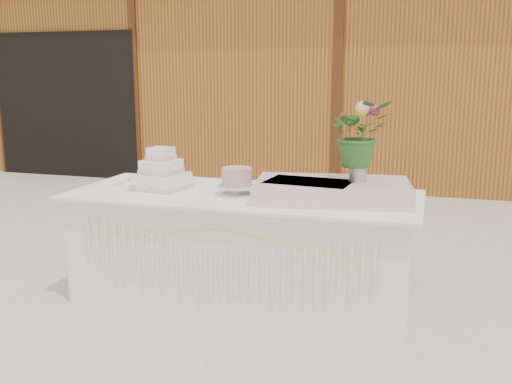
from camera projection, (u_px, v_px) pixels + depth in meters
ground at (244, 298)px, 4.08m from camera, size 80.00×80.00×0.00m
barn at (357, 68)px, 9.35m from camera, size 12.60×4.60×3.30m
cake_table at (243, 247)px, 4.00m from camera, size 2.40×1.00×0.77m
wedding_cake at (162, 175)px, 4.06m from camera, size 0.38×0.38×0.30m
pink_cake_stand at (237, 180)px, 3.84m from camera, size 0.26×0.26×0.19m
satin_runner at (332, 191)px, 3.71m from camera, size 1.06×0.71×0.12m
flower_vase at (358, 170)px, 3.66m from camera, size 0.11×0.11×0.15m
bouquet at (359, 126)px, 3.60m from camera, size 0.49×0.47×0.43m
loose_flowers at (122, 183)px, 4.27m from camera, size 0.18×0.31×0.02m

